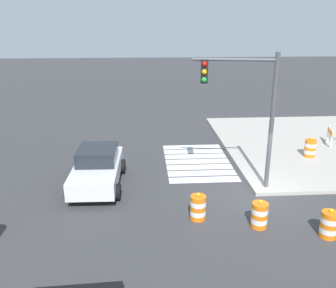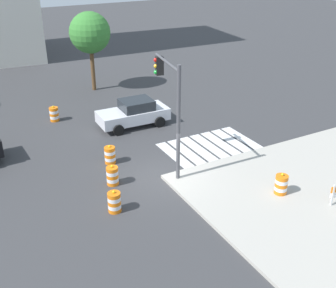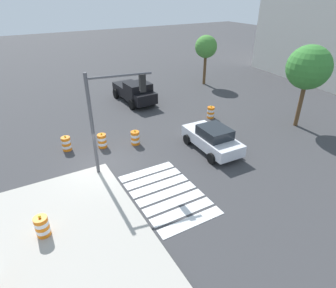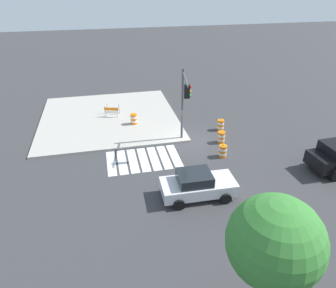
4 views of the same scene
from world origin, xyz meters
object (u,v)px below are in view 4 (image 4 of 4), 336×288
object	(u,v)px
traffic_barrel_median_far	(223,151)
traffic_barrel_on_sidewalk	(134,119)
traffic_barrel_near_corner	(291,214)
traffic_barrel_median_near	(221,137)
sports_car	(197,185)
construction_barricade	(112,110)
traffic_light_pole	(184,97)
street_tree_streetside_near	(275,243)
traffic_barrel_crosswalk_end	(221,125)

from	to	relation	value
traffic_barrel_median_far	traffic_barrel_on_sidewalk	distance (m)	8.59
traffic_barrel_near_corner	traffic_barrel_median_far	bearing A→B (deg)	-81.57
traffic_barrel_median_near	sports_car	bearing A→B (deg)	57.25
traffic_barrel_median_far	construction_barricade	size ratio (longest dim) A/B	0.72
traffic_light_pole	street_tree_streetside_near	xyz separation A→B (m)	(0.92, 13.70, 0.39)
traffic_light_pole	traffic_barrel_near_corner	bearing A→B (deg)	110.58
traffic_barrel_median_near	traffic_light_pole	world-z (taller)	traffic_light_pole
sports_car	traffic_light_pole	size ratio (longest dim) A/B	0.79
traffic_barrel_near_corner	sports_car	bearing A→B (deg)	-36.49
construction_barricade	traffic_light_pole	world-z (taller)	traffic_light_pole
traffic_barrel_near_corner	traffic_barrel_median_far	size ratio (longest dim) A/B	1.00
traffic_barrel_crosswalk_end	construction_barricade	distance (m)	9.81
construction_barricade	street_tree_streetside_near	bearing A→B (deg)	101.15
traffic_barrel_crosswalk_end	construction_barricade	bearing A→B (deg)	-27.52
traffic_barrel_crosswalk_end	traffic_barrel_median_far	bearing A→B (deg)	70.90
traffic_barrel_median_far	traffic_light_pole	distance (m)	4.67
traffic_barrel_crosswalk_end	traffic_barrel_on_sidewalk	world-z (taller)	traffic_barrel_on_sidewalk
traffic_light_pole	traffic_barrel_on_sidewalk	bearing A→B (deg)	-54.71
sports_car	traffic_light_pole	distance (m)	6.75
street_tree_streetside_near	traffic_barrel_median_near	bearing A→B (deg)	-106.15
traffic_barrel_median_far	traffic_barrel_crosswalk_end	bearing A→B (deg)	-109.10
traffic_barrel_median_near	construction_barricade	distance (m)	10.34
traffic_barrel_median_near	construction_barricade	xyz separation A→B (m)	(7.94, -6.61, 0.27)
traffic_barrel_crosswalk_end	traffic_barrel_median_near	size ratio (longest dim) A/B	1.00
sports_car	traffic_barrel_median_near	xyz separation A→B (m)	(-3.79, -5.90, -0.36)
construction_barricade	traffic_light_pole	bearing A→B (deg)	126.86
traffic_barrel_crosswalk_end	traffic_barrel_median_far	xyz separation A→B (m)	(1.42, 4.10, 0.00)
sports_car	street_tree_streetside_near	distance (m)	8.50
traffic_barrel_crosswalk_end	traffic_light_pole	xyz separation A→B (m)	(3.78, 2.03, 3.46)
traffic_light_pole	traffic_barrel_crosswalk_end	bearing A→B (deg)	-151.79
traffic_barrel_crosswalk_end	traffic_barrel_median_near	xyz separation A→B (m)	(0.75, 2.08, 0.00)
traffic_barrel_median_near	traffic_barrel_on_sidewalk	size ratio (longest dim) A/B	1.00
traffic_barrel_crosswalk_end	street_tree_streetside_near	world-z (taller)	street_tree_streetside_near
traffic_barrel_near_corner	street_tree_streetside_near	xyz separation A→B (m)	(4.31, 4.68, 3.85)
traffic_barrel_median_near	street_tree_streetside_near	world-z (taller)	street_tree_streetside_near
traffic_barrel_near_corner	traffic_barrel_crosswalk_end	distance (m)	11.06
traffic_barrel_median_near	traffic_light_pole	xyz separation A→B (m)	(3.03, -0.05, 3.46)
traffic_barrel_on_sidewalk	traffic_barrel_crosswalk_end	bearing A→B (deg)	160.49
traffic_barrel_median_near	street_tree_streetside_near	size ratio (longest dim) A/B	0.18
traffic_barrel_on_sidewalk	traffic_light_pole	xyz separation A→B (m)	(-3.18, 4.49, 3.31)
traffic_barrel_on_sidewalk	traffic_barrel_median_near	bearing A→B (deg)	143.79
sports_car	construction_barricade	bearing A→B (deg)	-71.64
traffic_barrel_near_corner	traffic_barrel_median_far	world-z (taller)	same
sports_car	traffic_barrel_median_far	size ratio (longest dim) A/B	4.26
traffic_barrel_median_far	street_tree_streetside_near	world-z (taller)	street_tree_streetside_near
sports_car	traffic_barrel_median_far	bearing A→B (deg)	-128.83
traffic_barrel_on_sidewalk	traffic_barrel_median_far	bearing A→B (deg)	130.15
traffic_barrel_on_sidewalk	traffic_barrel_near_corner	bearing A→B (deg)	115.92
sports_car	traffic_barrel_near_corner	bearing A→B (deg)	143.51
traffic_barrel_crosswalk_end	sports_car	bearing A→B (deg)	60.35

